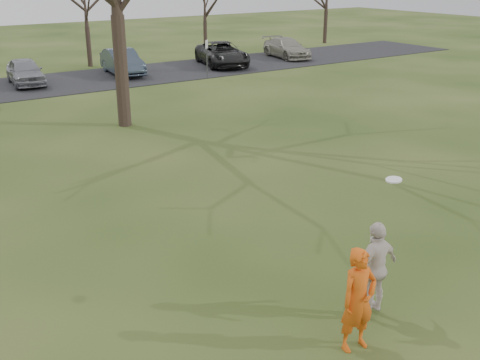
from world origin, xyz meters
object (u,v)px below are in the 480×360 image
Objects in this scene: player_defender at (358,300)px; catching_play at (376,268)px; car_7 at (287,48)px; car_6 at (222,54)px; car_4 at (25,72)px; car_5 at (122,62)px.

catching_play is at bearing 34.65° from player_defender.
car_7 is at bearing 54.32° from catching_play.
car_7 is (5.40, 0.32, -0.08)m from car_6.
car_5 reaches higher than car_4.
car_4 is at bearing 92.41° from player_defender.
player_defender is 1.04m from catching_play.
player_defender is 0.34× the size of car_6.
car_6 is at bearing 1.96° from car_5.
car_4 is 25.30m from catching_play.
car_6 reaches higher than car_7.
car_7 is (18.89, 25.54, -0.21)m from player_defender.
car_5 is (5.42, -0.05, 0.04)m from car_4.
player_defender is 0.72× the size of catching_play.
player_defender reaches higher than car_4.
car_4 is 11.86m from car_6.
catching_play reaches higher than car_7.
car_4 is at bearing -172.31° from car_7.
car_6 is 1.17× the size of car_7.
car_5 is at bearing -172.44° from car_7.
player_defender reaches higher than car_5.
car_6 reaches higher than car_4.
car_6 is 5.41m from car_7.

